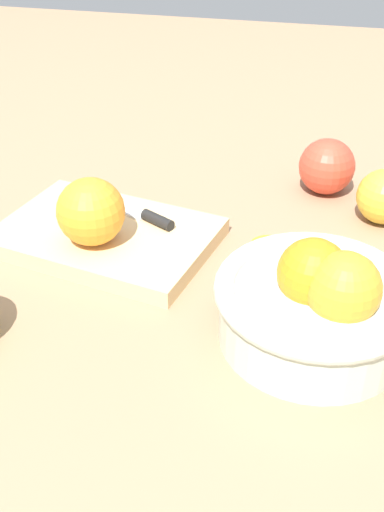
{
  "coord_description": "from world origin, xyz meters",
  "views": [
    {
      "loc": [
        -0.17,
        0.6,
        0.42
      ],
      "look_at": [
        -0.03,
        0.05,
        0.04
      ],
      "focal_mm": 44.0,
      "sensor_mm": 36.0,
      "label": 1
    }
  ],
  "objects_px": {
    "knife": "(139,213)",
    "apple_front_left": "(327,166)",
    "cutting_board": "(106,236)",
    "bowl": "(317,303)",
    "orange_on_board": "(91,212)"
  },
  "relations": [
    {
      "from": "bowl",
      "to": "apple_front_left",
      "type": "distance_m",
      "value": 0.32
    },
    {
      "from": "orange_on_board",
      "to": "apple_front_left",
      "type": "height_order",
      "value": "orange_on_board"
    },
    {
      "from": "bowl",
      "to": "orange_on_board",
      "type": "height_order",
      "value": "bowl"
    },
    {
      "from": "bowl",
      "to": "apple_front_left",
      "type": "relative_size",
      "value": 2.53
    },
    {
      "from": "knife",
      "to": "apple_front_left",
      "type": "relative_size",
      "value": 1.86
    },
    {
      "from": "cutting_board",
      "to": "apple_front_left",
      "type": "relative_size",
      "value": 3.29
    },
    {
      "from": "orange_on_board",
      "to": "apple_front_left",
      "type": "distance_m",
      "value": 0.35
    },
    {
      "from": "orange_on_board",
      "to": "apple_front_left",
      "type": "bearing_deg",
      "value": -137.32
    },
    {
      "from": "cutting_board",
      "to": "apple_front_left",
      "type": "xyz_separation_m",
      "value": [
        -0.25,
        -0.21,
        0.03
      ]
    },
    {
      "from": "cutting_board",
      "to": "orange_on_board",
      "type": "bearing_deg",
      "value": 83.18
    },
    {
      "from": "orange_on_board",
      "to": "apple_front_left",
      "type": "relative_size",
      "value": 1.02
    },
    {
      "from": "cutting_board",
      "to": "knife",
      "type": "distance_m",
      "value": 0.05
    },
    {
      "from": "cutting_board",
      "to": "orange_on_board",
      "type": "height_order",
      "value": "orange_on_board"
    },
    {
      "from": "knife",
      "to": "cutting_board",
      "type": "bearing_deg",
      "value": 52.91
    },
    {
      "from": "bowl",
      "to": "knife",
      "type": "distance_m",
      "value": 0.28
    }
  ]
}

